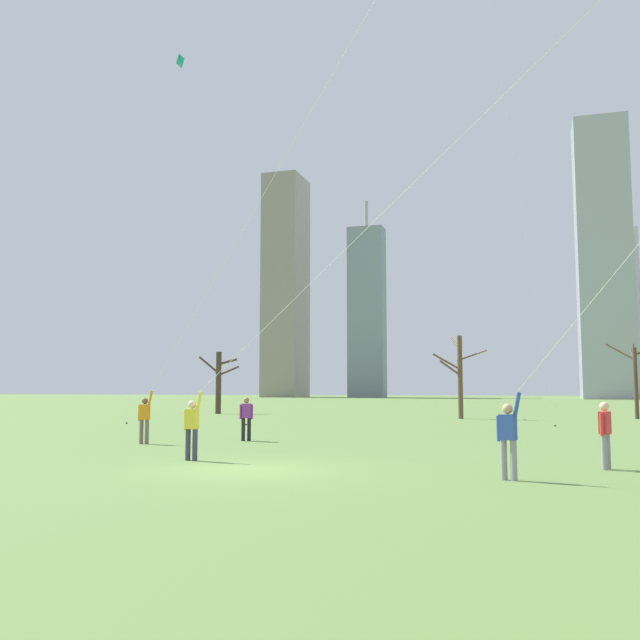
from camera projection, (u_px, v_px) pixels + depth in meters
name	position (u px, v px, depth m)	size (l,w,h in m)	color
ground_plane	(247.00, 470.00, 16.83)	(400.00, 400.00, 0.00)	#5B7A3D
kite_flyer_midfield_right_white	(583.00, 342.00, 13.51)	(8.59, 7.65, 11.81)	gray
kite_flyer_foreground_left_green	(193.00, 331.00, 23.92)	(12.18, 3.68, 17.30)	#726656
kite_flyer_far_back_purple	(264.00, 352.00, 18.47)	(17.37, 1.79, 16.41)	#33384C
bystander_strolling_midfield	(246.00, 417.00, 26.31)	(0.45, 0.34, 1.62)	black
bystander_watching_nearby	(605.00, 432.00, 16.98)	(0.32, 0.47, 1.62)	gray
distant_kite_low_near_trees_teal	(172.00, 115.00, 40.20)	(3.27, 0.36, 21.12)	teal
distant_kite_drifting_left_orange	(493.00, 25.00, 34.55)	(3.20, 5.89, 23.86)	orange
distant_kite_drifting_right_pink	(219.00, 23.00, 34.89)	(0.56, 5.82, 22.48)	pink
bare_tree_left_of_center	(459.00, 373.00, 46.14)	(3.57, 2.53, 5.53)	brown
bare_tree_leftmost	(219.00, 380.00, 55.29)	(2.85, 2.41, 4.87)	#423326
bare_tree_center	(635.00, 376.00, 45.81)	(3.34, 2.98, 4.99)	#4C3828
skyline_wide_slab	(286.00, 286.00, 171.62)	(8.80, 11.70, 54.11)	gray
skyline_squat_block	(367.00, 312.00, 166.53)	(8.45, 5.22, 47.08)	gray
skyline_tall_tower	(626.00, 313.00, 150.87)	(5.41, 6.89, 36.33)	#B2B2B7
skyline_mid_tower_right	(604.00, 258.00, 137.88)	(10.02, 9.13, 55.24)	#9EA3AD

